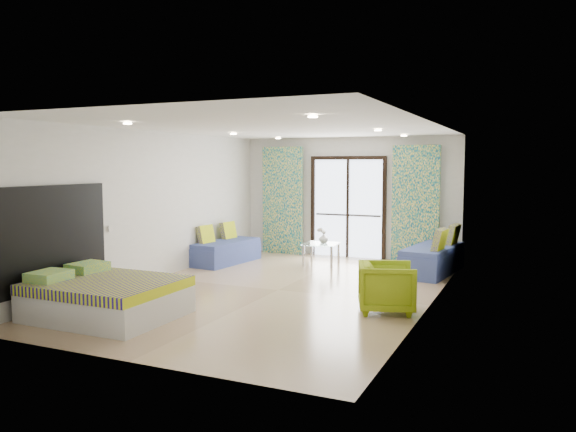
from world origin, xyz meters
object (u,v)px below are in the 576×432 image
at_px(coffee_table, 321,246).
at_px(armchair, 387,285).
at_px(daybed_left, 226,251).
at_px(bed, 106,297).
at_px(daybed_right, 433,258).

height_order(coffee_table, armchair, coffee_table).
bearing_deg(coffee_table, daybed_left, -162.12).
height_order(bed, armchair, armchair).
bearing_deg(daybed_left, armchair, -25.44).
relative_size(daybed_left, daybed_right, 0.89).
bearing_deg(daybed_left, bed, -75.67).
distance_m(daybed_right, armchair, 3.16).
relative_size(bed, daybed_right, 0.95).
bearing_deg(armchair, daybed_left, 39.68).
distance_m(bed, coffee_table, 5.14).
xyz_separation_m(bed, armchair, (3.47, 1.84, 0.12)).
distance_m(daybed_left, armchair, 4.82).
height_order(daybed_right, coffee_table, daybed_right).
bearing_deg(daybed_right, daybed_left, -163.82).
relative_size(daybed_right, armchair, 2.53).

